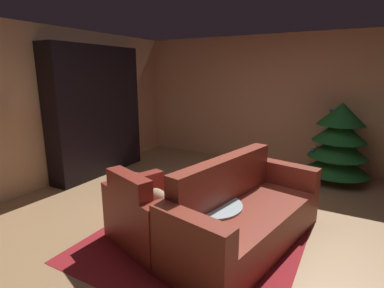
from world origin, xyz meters
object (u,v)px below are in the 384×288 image
object	(u,v)px
bookshelf_unit	(102,113)
bottle_on_table	(193,196)
book_stack_on_table	(207,201)
decorated_tree	(338,143)
couch_red	(244,216)
armchair_red	(152,216)
coffee_table	(211,208)

from	to	relation	value
bookshelf_unit	bottle_on_table	distance (m)	3.01
book_stack_on_table	decorated_tree	bearing A→B (deg)	68.41
couch_red	book_stack_on_table	distance (m)	0.43
armchair_red	bookshelf_unit	bearing A→B (deg)	145.23
armchair_red	couch_red	size ratio (longest dim) A/B	0.52
coffee_table	decorated_tree	xyz separation A→B (m)	(1.05, 2.73, 0.28)
coffee_table	book_stack_on_table	size ratio (longest dim) A/B	3.66
bottle_on_table	couch_red	bearing A→B (deg)	26.16
bookshelf_unit	decorated_tree	world-z (taller)	bookshelf_unit
couch_red	coffee_table	size ratio (longest dim) A/B	3.15
coffee_table	bottle_on_table	xyz separation A→B (m)	(-0.17, -0.09, 0.14)
couch_red	coffee_table	bearing A→B (deg)	-155.30
coffee_table	bookshelf_unit	bearing A→B (deg)	156.12
armchair_red	coffee_table	size ratio (longest dim) A/B	1.65
bookshelf_unit	bottle_on_table	world-z (taller)	bookshelf_unit
armchair_red	book_stack_on_table	xyz separation A→B (m)	(0.53, 0.30, 0.17)
book_stack_on_table	bottle_on_table	xyz separation A→B (m)	(-0.13, -0.07, 0.06)
couch_red	coffee_table	world-z (taller)	couch_red
book_stack_on_table	bottle_on_table	size ratio (longest dim) A/B	0.80
couch_red	decorated_tree	distance (m)	2.71
bookshelf_unit	book_stack_on_table	bearing A→B (deg)	-24.48
coffee_table	armchair_red	bearing A→B (deg)	-150.52
book_stack_on_table	armchair_red	bearing A→B (deg)	-150.49
couch_red	coffee_table	distance (m)	0.37
armchair_red	coffee_table	xyz separation A→B (m)	(0.56, 0.32, 0.10)
bottle_on_table	decorated_tree	bearing A→B (deg)	66.64
bookshelf_unit	coffee_table	xyz separation A→B (m)	(2.81, -1.24, -0.71)
book_stack_on_table	decorated_tree	distance (m)	2.97
book_stack_on_table	couch_red	bearing A→B (deg)	25.13
coffee_table	book_stack_on_table	xyz separation A→B (m)	(-0.03, -0.02, 0.08)
armchair_red	decorated_tree	xyz separation A→B (m)	(1.61, 3.05, 0.38)
book_stack_on_table	bottle_on_table	bearing A→B (deg)	-151.10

